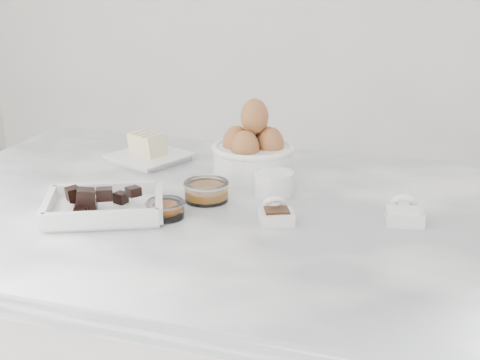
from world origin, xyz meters
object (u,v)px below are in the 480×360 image
object	(u,v)px
salt_spoon	(404,213)
vanilla_spoon	(276,213)
honey_bowl	(206,191)
zest_bowl	(165,208)
sugar_ramekin	(274,182)
chocolate_dish	(104,203)
egg_bowl	(253,152)
butter_plate	(148,151)

from	to	relation	value
salt_spoon	vanilla_spoon	bearing A→B (deg)	-162.68
honey_bowl	vanilla_spoon	size ratio (longest dim) A/B	1.04
honey_bowl	zest_bowl	world-z (taller)	honey_bowl
vanilla_spoon	salt_spoon	world-z (taller)	salt_spoon
sugar_ramekin	vanilla_spoon	distance (m)	0.13
honey_bowl	salt_spoon	world-z (taller)	salt_spoon
chocolate_dish	zest_bowl	size ratio (longest dim) A/B	3.59
sugar_ramekin	egg_bowl	bearing A→B (deg)	127.45
chocolate_dish	egg_bowl	bearing A→B (deg)	56.28
butter_plate	vanilla_spoon	bearing A→B (deg)	-35.48
butter_plate	vanilla_spoon	world-z (taller)	butter_plate
zest_bowl	honey_bowl	bearing A→B (deg)	69.03
chocolate_dish	vanilla_spoon	xyz separation A→B (m)	(0.29, 0.06, -0.01)
sugar_ramekin	vanilla_spoon	size ratio (longest dim) A/B	0.90
salt_spoon	honey_bowl	bearing A→B (deg)	-179.04
chocolate_dish	vanilla_spoon	distance (m)	0.30
chocolate_dish	butter_plate	bearing A→B (deg)	101.69
egg_bowl	honey_bowl	world-z (taller)	egg_bowl
sugar_ramekin	salt_spoon	bearing A→B (deg)	-14.22
honey_bowl	salt_spoon	bearing A→B (deg)	0.96
vanilla_spoon	honey_bowl	bearing A→B (deg)	158.22
butter_plate	zest_bowl	bearing A→B (deg)	-59.91
salt_spoon	butter_plate	bearing A→B (deg)	161.45
butter_plate	sugar_ramekin	size ratio (longest dim) A/B	2.60
salt_spoon	zest_bowl	bearing A→B (deg)	-164.97
sugar_ramekin	egg_bowl	xyz separation A→B (m)	(-0.07, 0.09, 0.03)
egg_bowl	vanilla_spoon	distance (m)	0.24
butter_plate	salt_spoon	distance (m)	0.59
zest_bowl	vanilla_spoon	world-z (taller)	vanilla_spoon
zest_bowl	vanilla_spoon	bearing A→B (deg)	12.40
sugar_ramekin	chocolate_dish	bearing A→B (deg)	-143.03
butter_plate	honey_bowl	xyz separation A→B (m)	(0.21, -0.19, -0.00)
honey_bowl	zest_bowl	size ratio (longest dim) A/B	1.24
sugar_ramekin	egg_bowl	size ratio (longest dim) A/B	0.44
butter_plate	sugar_ramekin	world-z (taller)	butter_plate
butter_plate	vanilla_spoon	xyz separation A→B (m)	(0.35, -0.25, -0.01)
chocolate_dish	vanilla_spoon	size ratio (longest dim) A/B	3.01
chocolate_dish	sugar_ramekin	bearing A→B (deg)	36.97
chocolate_dish	salt_spoon	bearing A→B (deg)	14.45
honey_bowl	sugar_ramekin	bearing A→B (deg)	31.78
chocolate_dish	zest_bowl	xyz separation A→B (m)	(0.10, 0.02, -0.01)
egg_bowl	zest_bowl	xyz separation A→B (m)	(-0.08, -0.25, -0.04)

